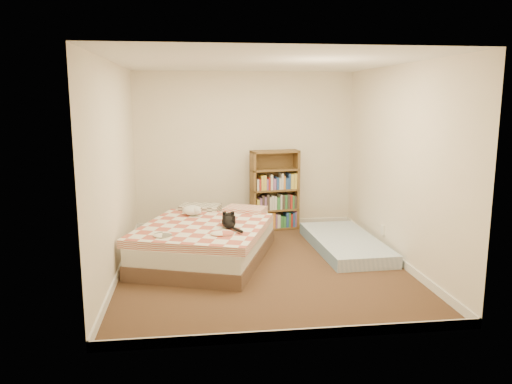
{
  "coord_description": "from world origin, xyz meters",
  "views": [
    {
      "loc": [
        -0.84,
        -5.97,
        2.08
      ],
      "look_at": [
        -0.04,
        0.3,
        0.89
      ],
      "focal_mm": 35.0,
      "sensor_mm": 36.0,
      "label": 1
    }
  ],
  "objects": [
    {
      "name": "bed",
      "position": [
        -0.68,
        0.39,
        0.25
      ],
      "size": [
        2.03,
        2.41,
        0.55
      ],
      "rotation": [
        0.0,
        0.0,
        -0.34
      ],
      "color": "brown",
      "rests_on": "room"
    },
    {
      "name": "white_dog",
      "position": [
        -0.86,
        0.8,
        0.56
      ],
      "size": [
        0.29,
        0.31,
        0.14
      ],
      "rotation": [
        0.0,
        0.0,
        -0.12
      ],
      "color": "white",
      "rests_on": "bed"
    },
    {
      "name": "floor_mattress",
      "position": [
        1.25,
        0.55,
        0.08
      ],
      "size": [
        0.9,
        1.88,
        0.17
      ],
      "primitive_type": "cube",
      "rotation": [
        0.0,
        0.0,
        0.03
      ],
      "color": "#7196BD",
      "rests_on": "room"
    },
    {
      "name": "bookshelf",
      "position": [
        0.45,
        1.79,
        0.49
      ],
      "size": [
        0.8,
        0.37,
        1.28
      ],
      "rotation": [
        0.0,
        0.0,
        0.15
      ],
      "color": "brown",
      "rests_on": "room"
    },
    {
      "name": "room",
      "position": [
        0.0,
        0.0,
        1.2
      ],
      "size": [
        3.51,
        4.01,
        2.51
      ],
      "color": "#4B3420",
      "rests_on": "ground"
    },
    {
      "name": "black_cat",
      "position": [
        -0.41,
        0.12,
        0.56
      ],
      "size": [
        0.22,
        0.66,
        0.15
      ],
      "rotation": [
        0.0,
        0.0,
        -0.05
      ],
      "color": "black",
      "rests_on": "bed"
    }
  ]
}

